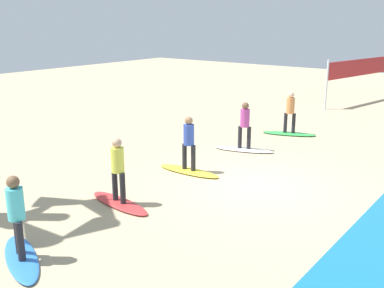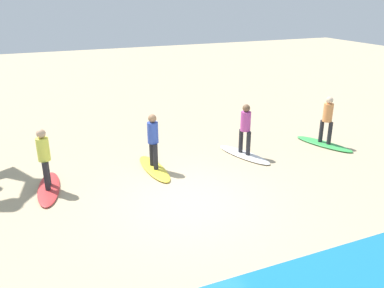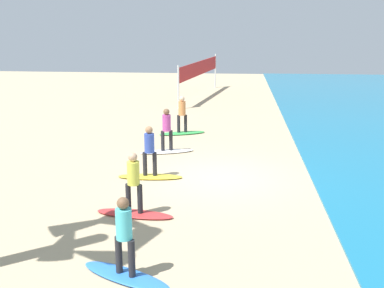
% 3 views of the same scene
% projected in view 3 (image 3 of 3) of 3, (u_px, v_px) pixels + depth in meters
% --- Properties ---
extents(ground_plane, '(60.00, 60.00, 0.00)m').
position_uv_depth(ground_plane, '(218.00, 178.00, 15.28)').
color(ground_plane, tan).
extents(surfboard_green, '(1.26, 2.16, 0.09)m').
position_uv_depth(surfboard_green, '(182.00, 133.00, 21.05)').
color(surfboard_green, green).
rests_on(surfboard_green, ground).
extents(surfer_green, '(0.32, 0.44, 1.64)m').
position_uv_depth(surfer_green, '(182.00, 111.00, 20.80)').
color(surfer_green, '#232328').
rests_on(surfer_green, surfboard_green).
extents(surfboard_white, '(1.19, 2.17, 0.09)m').
position_uv_depth(surfboard_white, '(167.00, 151.00, 18.14)').
color(surfboard_white, white).
rests_on(surfboard_white, ground).
extents(surfer_white, '(0.32, 0.44, 1.64)m').
position_uv_depth(surfer_white, '(167.00, 127.00, 17.88)').
color(surfer_white, '#232328').
rests_on(surfer_white, surfboard_white).
extents(surfboard_yellow, '(0.67, 2.13, 0.09)m').
position_uv_depth(surfboard_yellow, '(150.00, 177.00, 15.25)').
color(surfboard_yellow, yellow).
rests_on(surfboard_yellow, ground).
extents(surfer_yellow, '(0.32, 0.46, 1.64)m').
position_uv_depth(surfer_yellow, '(149.00, 147.00, 14.99)').
color(surfer_yellow, '#232328').
rests_on(surfer_yellow, surfboard_yellow).
extents(surfboard_red, '(0.82, 2.15, 0.09)m').
position_uv_depth(surfboard_red, '(135.00, 214.00, 12.34)').
color(surfboard_red, red).
rests_on(surfboard_red, ground).
extents(surfer_red, '(0.32, 0.46, 1.64)m').
position_uv_depth(surfer_red, '(133.00, 178.00, 12.08)').
color(surfer_red, '#232328').
rests_on(surfer_red, surfboard_red).
extents(surfboard_blue, '(1.39, 2.14, 0.09)m').
position_uv_depth(surfboard_blue, '(126.00, 276.00, 9.36)').
color(surfboard_blue, blue).
rests_on(surfboard_blue, ground).
extents(surfer_blue, '(0.32, 0.43, 1.64)m').
position_uv_depth(surfer_blue, '(124.00, 231.00, 9.10)').
color(surfer_blue, '#232328').
rests_on(surfer_blue, surfboard_blue).
extents(volleyball_net, '(8.94, 1.80, 2.50)m').
position_uv_depth(volleyball_net, '(199.00, 70.00, 30.59)').
color(volleyball_net, silver).
rests_on(volleyball_net, ground).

